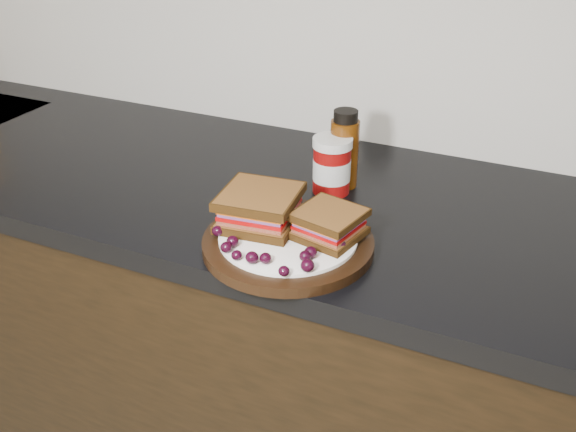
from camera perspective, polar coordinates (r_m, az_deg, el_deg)
name	(u,v)px	position (r m, az deg, el deg)	size (l,w,h in m)	color
base_cabinets	(297,378)	(1.50, 0.80, -14.23)	(3.96, 0.58, 0.86)	black
countertop	(298,203)	(1.23, 0.94, 1.17)	(3.98, 0.60, 0.04)	black
plate	(288,243)	(1.05, 0.00, -2.44)	(0.28, 0.28, 0.02)	black
sandwich_left	(260,208)	(1.06, -2.51, 0.75)	(0.13, 0.13, 0.06)	brown
sandwich_right	(329,224)	(1.03, 3.66, -0.69)	(0.10, 0.10, 0.04)	brown
grape_0	(218,231)	(1.04, -6.29, -1.32)	(0.02, 0.02, 0.02)	black
grape_1	(233,241)	(1.01, -4.95, -2.26)	(0.02, 0.02, 0.02)	black
grape_2	(226,247)	(1.00, -5.50, -2.78)	(0.02, 0.02, 0.02)	black
grape_3	(237,255)	(0.98, -4.58, -3.49)	(0.02, 0.02, 0.02)	black
grape_4	(252,257)	(0.97, -3.22, -3.70)	(0.02, 0.02, 0.02)	black
grape_5	(265,258)	(0.97, -2.02, -3.77)	(0.02, 0.02, 0.02)	black
grape_6	(284,271)	(0.94, -0.37, -4.91)	(0.02, 0.02, 0.02)	black
grape_7	(307,266)	(0.95, 1.74, -4.43)	(0.02, 0.02, 0.02)	black
grape_8	(305,256)	(0.97, 1.54, -3.59)	(0.02, 0.02, 0.02)	black
grape_9	(311,252)	(0.98, 2.03, -3.24)	(0.02, 0.02, 0.02)	black
grape_10	(340,245)	(1.00, 4.66, -2.58)	(0.02, 0.02, 0.02)	black
grape_11	(322,240)	(1.01, 3.03, -2.12)	(0.02, 0.02, 0.02)	black
grape_12	(336,231)	(1.04, 4.27, -1.35)	(0.02, 0.02, 0.02)	black
grape_13	(336,222)	(1.06, 4.33, -0.55)	(0.02, 0.02, 0.02)	black
grape_14	(275,209)	(1.10, -1.17, 0.61)	(0.02, 0.02, 0.02)	black
grape_15	(262,216)	(1.08, -2.33, 0.02)	(0.02, 0.02, 0.02)	black
grape_16	(243,219)	(1.07, -4.03, -0.30)	(0.02, 0.02, 0.02)	black
grape_17	(244,228)	(1.05, -3.89, -1.03)	(0.02, 0.02, 0.02)	black
grape_18	(264,207)	(1.10, -2.15, 0.80)	(0.02, 0.02, 0.02)	black
grape_19	(258,211)	(1.10, -2.71, 0.43)	(0.02, 0.02, 0.02)	black
grape_20	(252,223)	(1.06, -3.18, -0.64)	(0.02, 0.02, 0.02)	black
condiment_jar	(332,165)	(1.21, 3.92, 4.52)	(0.07, 0.07, 0.11)	maroon
oil_bottle	(344,149)	(1.23, 5.03, 5.97)	(0.05, 0.05, 0.15)	#4C2507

